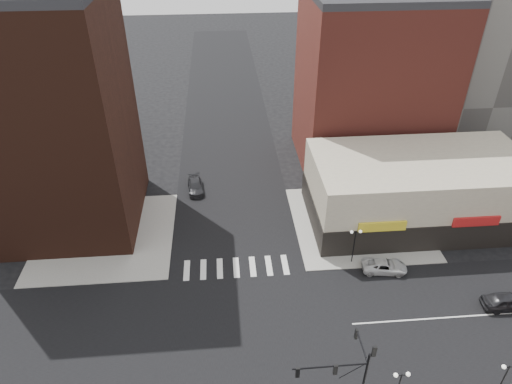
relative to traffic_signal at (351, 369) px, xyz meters
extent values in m
plane|color=black|center=(-7.24, 7.83, -4.96)|extent=(240.00, 240.00, 0.00)
cube|color=black|center=(-7.24, 7.83, -4.95)|extent=(200.00, 14.00, 0.02)
cube|color=black|center=(-7.24, 7.83, -4.95)|extent=(14.00, 200.00, 0.02)
cube|color=gray|center=(-21.74, 22.33, -4.90)|extent=(15.00, 15.00, 0.12)
cube|color=gray|center=(7.26, 22.33, -4.90)|extent=(15.00, 15.00, 0.12)
cube|color=#331910|center=(-26.24, 26.33, 7.54)|extent=(16.00, 15.00, 25.00)
cube|color=maroon|center=(11.76, 37.33, 6.04)|extent=(18.00, 15.00, 22.00)
cube|color=#BFB698|center=(13.76, 22.83, -0.96)|extent=(24.00, 12.00, 8.00)
cube|color=black|center=(13.76, 22.83, -3.26)|extent=(24.20, 12.20, 3.40)
cylinder|color=black|center=(-1.64, -0.37, 1.04)|extent=(5.20, 0.11, 0.11)
cylinder|color=black|center=(-0.04, -0.37, 0.34)|extent=(1.72, 0.06, 1.46)
cylinder|color=black|center=(0.96, 1.13, 1.04)|extent=(0.11, 3.00, 0.11)
cube|color=black|center=(-3.84, -0.37, 0.64)|extent=(0.28, 0.18, 0.95)
sphere|color=red|center=(-3.84, -0.37, 0.94)|extent=(0.16, 0.16, 0.16)
cube|color=black|center=(-1.24, -0.37, 0.64)|extent=(0.28, 0.18, 0.95)
sphere|color=red|center=(-1.24, -0.37, 0.94)|extent=(0.16, 0.16, 0.16)
cube|color=black|center=(0.96, 2.43, 0.64)|extent=(0.18, 0.28, 0.95)
sphere|color=red|center=(0.96, 2.43, 0.94)|extent=(0.16, 0.16, 0.16)
cube|color=black|center=(1.21, -0.37, 2.34)|extent=(0.28, 0.18, 0.95)
sphere|color=red|center=(1.21, -0.37, 2.64)|extent=(0.16, 0.16, 0.16)
cylinder|color=black|center=(3.76, -0.17, -0.94)|extent=(0.90, 0.06, 0.06)
sphere|color=white|center=(3.31, -0.17, -0.84)|extent=(0.32, 0.32, 0.32)
sphere|color=white|center=(4.21, -0.17, -0.84)|extent=(0.32, 0.32, 0.32)
cylinder|color=black|center=(11.76, -0.17, -2.84)|extent=(0.11, 0.11, 4.00)
cylinder|color=black|center=(11.76, -0.17, -0.94)|extent=(0.90, 0.06, 0.06)
sphere|color=white|center=(11.31, -0.17, -0.84)|extent=(0.32, 0.32, 0.32)
cylinder|color=black|center=(4.76, 15.83, -2.84)|extent=(0.11, 0.11, 4.00)
cylinder|color=black|center=(4.76, 15.83, -0.94)|extent=(0.90, 0.06, 0.06)
sphere|color=white|center=(4.31, 15.83, -0.84)|extent=(0.32, 0.32, 0.32)
sphere|color=white|center=(5.21, 15.83, -0.84)|extent=(0.32, 0.32, 0.32)
imported|color=silver|center=(7.75, 14.33, -4.33)|extent=(4.79, 2.66, 1.27)
imported|color=black|center=(17.60, 8.58, -4.17)|extent=(4.74, 2.06, 1.59)
imported|color=black|center=(-11.88, 30.83, -4.30)|extent=(2.32, 4.73, 1.32)
camera|label=1|loc=(-8.21, -18.70, 28.03)|focal=32.00mm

